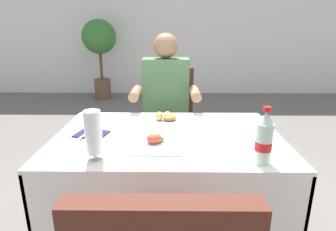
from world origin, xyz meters
The scene contains 10 objects.
back_wall centered at (0.00, 4.35, 1.40)m, with size 11.00×0.12×2.80m, color white.
main_dining_table centered at (-0.13, 0.06, 0.57)m, with size 1.24×0.83×0.73m.
chair_far_diner_seat centered at (-0.13, 0.87, 0.55)m, with size 0.44×0.50×0.97m.
seated_diner_far centered at (-0.16, 0.76, 0.71)m, with size 0.50×0.46×1.26m.
plate_near_camera centered at (-0.19, -0.08, 0.75)m, with size 0.25×0.25×0.06m.
plate_far_diner centered at (-0.14, 0.29, 0.75)m, with size 0.25×0.25×0.07m.
beer_glass_left centered at (-0.45, -0.25, 0.85)m, with size 0.07×0.07×0.23m.
cola_bottle_primary centered at (0.28, -0.27, 0.84)m, with size 0.07×0.07×0.26m.
napkin_cutlery_set centered at (-0.56, 0.06, 0.74)m, with size 0.20×0.20×0.01m.
potted_plant_corner centered at (-1.41, 3.82, 1.01)m, with size 0.61×0.61×1.44m.
Camera 1 is at (-0.12, -1.38, 1.30)m, focal length 30.07 mm.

